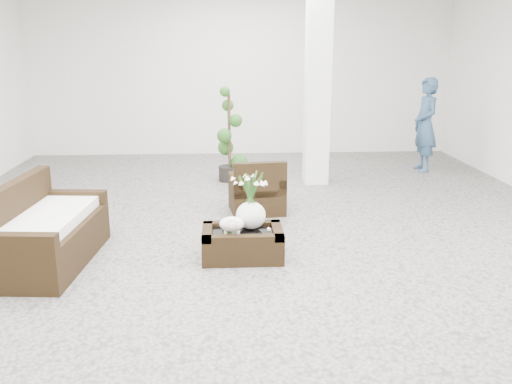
{
  "coord_description": "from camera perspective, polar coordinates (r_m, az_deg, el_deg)",
  "views": [
    {
      "loc": [
        -0.37,
        -6.52,
        2.36
      ],
      "look_at": [
        0.0,
        -0.1,
        0.62
      ],
      "focal_mm": 38.75,
      "sensor_mm": 36.0,
      "label": 1
    }
  ],
  "objects": [
    {
      "name": "armchair",
      "position": [
        7.91,
        0.06,
        0.73
      ],
      "size": [
        0.81,
        0.78,
        0.78
      ],
      "primitive_type": "cube",
      "rotation": [
        0.0,
        0.0,
        3.26
      ],
      "color": "black",
      "rests_on": "ground"
    },
    {
      "name": "sheep_figurine",
      "position": [
        6.08,
        -2.52,
        -3.49
      ],
      "size": [
        0.28,
        0.23,
        0.21
      ],
      "primitive_type": "ellipsoid",
      "color": "white",
      "rests_on": "coffee_table"
    },
    {
      "name": "loveseat",
      "position": [
        6.43,
        -20.69,
        -3.07
      ],
      "size": [
        0.97,
        1.78,
        0.92
      ],
      "primitive_type": "cube",
      "rotation": [
        0.0,
        0.0,
        1.48
      ],
      "color": "black",
      "rests_on": "ground"
    },
    {
      "name": "topiary",
      "position": [
        9.64,
        -2.78,
        5.87
      ],
      "size": [
        0.43,
        0.43,
        1.62
      ],
      "primitive_type": null,
      "color": "#224B18",
      "rests_on": "ground"
    },
    {
      "name": "ground",
      "position": [
        6.94,
        -0.05,
        -4.73
      ],
      "size": [
        11.0,
        11.0,
        0.0
      ],
      "primitive_type": "plane",
      "color": "gray",
      "rests_on": "ground"
    },
    {
      "name": "tealight",
      "position": [
        6.24,
        1.34,
        -3.85
      ],
      "size": [
        0.04,
        0.04,
        0.03
      ],
      "primitive_type": "cylinder",
      "color": "white",
      "rests_on": "coffee_table"
    },
    {
      "name": "coffee_table",
      "position": [
        6.27,
        -1.41,
        -5.45
      ],
      "size": [
        0.9,
        0.6,
        0.31
      ],
      "primitive_type": "cube",
      "color": "black",
      "rests_on": "ground"
    },
    {
      "name": "planter_narcissus",
      "position": [
        6.19,
        -0.55,
        -0.28
      ],
      "size": [
        0.44,
        0.44,
        0.8
      ],
      "primitive_type": null,
      "color": "white",
      "rests_on": "coffee_table"
    },
    {
      "name": "column",
      "position": [
        9.47,
        6.39,
        11.36
      ],
      "size": [
        0.4,
        0.4,
        3.5
      ],
      "primitive_type": "cube",
      "color": "white",
      "rests_on": "ground"
    },
    {
      "name": "shopper",
      "position": [
        10.88,
        17.08,
        6.64
      ],
      "size": [
        0.45,
        0.66,
        1.75
      ],
      "primitive_type": "imported",
      "rotation": [
        0.0,
        0.0,
        -1.52
      ],
      "color": "#314D6C",
      "rests_on": "ground"
    }
  ]
}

